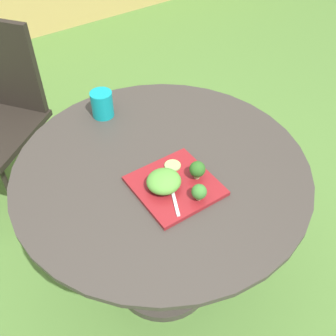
# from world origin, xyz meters

# --- Properties ---
(ground_plane) EXTENTS (12.00, 12.00, 0.00)m
(ground_plane) POSITION_xyz_m (0.00, 0.00, 0.00)
(ground_plane) COLOR #4C7533
(patio_table) EXTENTS (1.00, 1.00, 0.70)m
(patio_table) POSITION_xyz_m (0.00, 0.00, 0.48)
(patio_table) COLOR #38332D
(patio_table) RESTS_ON ground_plane
(salad_plate) EXTENTS (0.25, 0.25, 0.01)m
(salad_plate) POSITION_xyz_m (-0.02, -0.10, 0.71)
(salad_plate) COLOR maroon
(salad_plate) RESTS_ON patio_table
(drinking_glass) EXTENTS (0.08, 0.08, 0.10)m
(drinking_glass) POSITION_xyz_m (-0.03, 0.36, 0.75)
(drinking_glass) COLOR #0F8C93
(drinking_glass) RESTS_ON patio_table
(fork) EXTENTS (0.08, 0.15, 0.00)m
(fork) POSITION_xyz_m (-0.04, -0.13, 0.72)
(fork) COLOR silver
(fork) RESTS_ON salad_plate
(lettuce_mound) EXTENTS (0.11, 0.11, 0.06)m
(lettuce_mound) POSITION_xyz_m (-0.05, -0.09, 0.74)
(lettuce_mound) COLOR #519338
(lettuce_mound) RESTS_ON salad_plate
(broccoli_floret_0) EXTENTS (0.05, 0.05, 0.05)m
(broccoli_floret_0) POSITION_xyz_m (0.01, -0.19, 0.75)
(broccoli_floret_0) COLOR #99B770
(broccoli_floret_0) RESTS_ON salad_plate
(broccoli_floret_1) EXTENTS (0.05, 0.05, 0.06)m
(broccoli_floret_1) POSITION_xyz_m (0.06, -0.12, 0.75)
(broccoli_floret_1) COLOR #99B770
(broccoli_floret_1) RESTS_ON salad_plate
(cucumber_slice_0) EXTENTS (0.05, 0.05, 0.01)m
(cucumber_slice_0) POSITION_xyz_m (0.02, -0.03, 0.72)
(cucumber_slice_0) COLOR #8EB766
(cucumber_slice_0) RESTS_ON salad_plate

